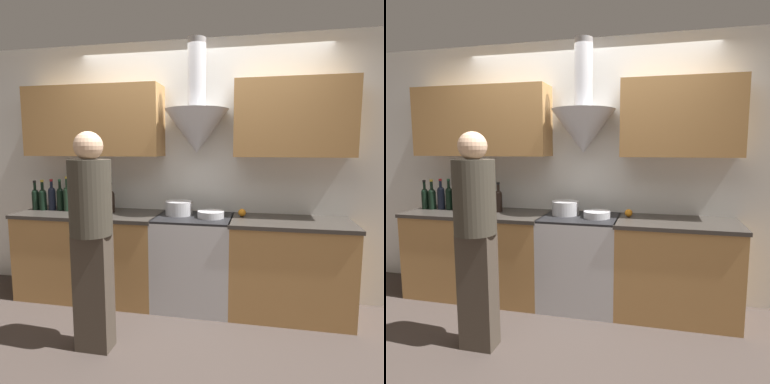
# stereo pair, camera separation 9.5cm
# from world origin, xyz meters

# --- Properties ---
(ground_plane) EXTENTS (12.00, 12.00, 0.00)m
(ground_plane) POSITION_xyz_m (0.00, 0.00, 0.00)
(ground_plane) COLOR #423833
(wall_back) EXTENTS (8.40, 0.62, 2.60)m
(wall_back) POSITION_xyz_m (-0.07, 0.56, 1.48)
(wall_back) COLOR white
(wall_back) RESTS_ON ground_plane
(counter_left) EXTENTS (1.46, 0.62, 0.88)m
(counter_left) POSITION_xyz_m (-1.08, 0.30, 0.44)
(counter_left) COLOR #B27F47
(counter_left) RESTS_ON ground_plane
(counter_right) EXTENTS (1.09, 0.62, 0.88)m
(counter_right) POSITION_xyz_m (0.90, 0.30, 0.44)
(counter_right) COLOR #B27F47
(counter_right) RESTS_ON ground_plane
(stove_range) EXTENTS (0.73, 0.60, 0.88)m
(stove_range) POSITION_xyz_m (0.00, 0.30, 0.44)
(stove_range) COLOR silver
(stove_range) RESTS_ON ground_plane
(wine_bottle_0) EXTENTS (0.07, 0.07, 0.31)m
(wine_bottle_0) POSITION_xyz_m (-1.72, 0.33, 1.01)
(wine_bottle_0) COLOR black
(wine_bottle_0) RESTS_ON counter_left
(wine_bottle_1) EXTENTS (0.08, 0.08, 0.32)m
(wine_bottle_1) POSITION_xyz_m (-1.63, 0.33, 1.01)
(wine_bottle_1) COLOR black
(wine_bottle_1) RESTS_ON counter_left
(wine_bottle_2) EXTENTS (0.08, 0.08, 0.33)m
(wine_bottle_2) POSITION_xyz_m (-1.54, 0.35, 1.02)
(wine_bottle_2) COLOR black
(wine_bottle_2) RESTS_ON counter_left
(wine_bottle_3) EXTENTS (0.07, 0.07, 0.33)m
(wine_bottle_3) POSITION_xyz_m (-1.44, 0.35, 1.01)
(wine_bottle_3) COLOR black
(wine_bottle_3) RESTS_ON counter_left
(wine_bottle_4) EXTENTS (0.08, 0.08, 0.36)m
(wine_bottle_4) POSITION_xyz_m (-1.35, 0.33, 1.02)
(wine_bottle_4) COLOR black
(wine_bottle_4) RESTS_ON counter_left
(wine_bottle_5) EXTENTS (0.07, 0.07, 0.36)m
(wine_bottle_5) POSITION_xyz_m (-1.26, 0.35, 1.02)
(wine_bottle_5) COLOR black
(wine_bottle_5) RESTS_ON counter_left
(wine_bottle_6) EXTENTS (0.07, 0.07, 0.33)m
(wine_bottle_6) POSITION_xyz_m (-1.16, 0.33, 1.02)
(wine_bottle_6) COLOR black
(wine_bottle_6) RESTS_ON counter_left
(wine_bottle_7) EXTENTS (0.07, 0.07, 0.34)m
(wine_bottle_7) POSITION_xyz_m (-1.06, 0.33, 1.01)
(wine_bottle_7) COLOR black
(wine_bottle_7) RESTS_ON counter_left
(wine_bottle_8) EXTENTS (0.08, 0.08, 0.33)m
(wine_bottle_8) POSITION_xyz_m (-0.97, 0.35, 1.02)
(wine_bottle_8) COLOR black
(wine_bottle_8) RESTS_ON counter_left
(wine_bottle_9) EXTENTS (0.07, 0.07, 0.31)m
(wine_bottle_9) POSITION_xyz_m (-0.87, 0.35, 1.01)
(wine_bottle_9) COLOR black
(wine_bottle_9) RESTS_ON counter_left
(stock_pot) EXTENTS (0.26, 0.26, 0.13)m
(stock_pot) POSITION_xyz_m (-0.16, 0.36, 0.95)
(stock_pot) COLOR silver
(stock_pot) RESTS_ON stove_range
(mixing_bowl) EXTENTS (0.25, 0.25, 0.06)m
(mixing_bowl) POSITION_xyz_m (0.16, 0.28, 0.91)
(mixing_bowl) COLOR silver
(mixing_bowl) RESTS_ON stove_range
(orange_fruit) EXTENTS (0.07, 0.07, 0.07)m
(orange_fruit) POSITION_xyz_m (0.45, 0.40, 0.92)
(orange_fruit) COLOR orange
(orange_fruit) RESTS_ON counter_right
(person_foreground_left) EXTENTS (0.31, 0.31, 1.65)m
(person_foreground_left) POSITION_xyz_m (-0.60, -0.58, 0.92)
(person_foreground_left) COLOR #473D33
(person_foreground_left) RESTS_ON ground_plane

